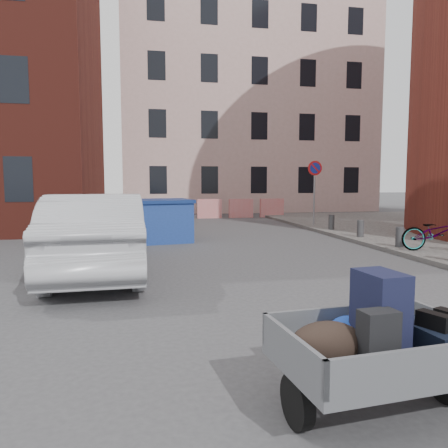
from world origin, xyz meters
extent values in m
plane|color=#38383A|center=(0.00, 0.00, 0.00)|extent=(120.00, 120.00, 0.00)
cube|color=#C09D94|center=(6.00, 22.00, 7.00)|extent=(16.00, 8.00, 14.00)
cylinder|color=gray|center=(6.00, 9.50, 1.42)|extent=(0.07, 0.07, 2.60)
cylinder|color=red|center=(6.00, 9.48, 2.47)|extent=(0.60, 0.03, 0.60)
cylinder|color=navy|center=(6.00, 9.46, 2.47)|extent=(0.44, 0.03, 0.44)
cylinder|color=#3A3A3D|center=(6.00, 3.40, 0.40)|extent=(0.22, 0.22, 0.55)
cylinder|color=#3A3A3D|center=(6.00, 5.60, 0.40)|extent=(0.22, 0.22, 0.55)
cylinder|color=#3A3A3D|center=(6.00, 7.80, 0.40)|extent=(0.22, 0.22, 0.55)
cube|color=red|center=(2.50, 15.00, 0.50)|extent=(1.30, 0.18, 1.00)
cube|color=red|center=(4.20, 15.00, 0.50)|extent=(1.30, 0.18, 1.00)
cube|color=red|center=(5.90, 15.00, 0.50)|extent=(1.30, 0.18, 1.00)
cylinder|color=black|center=(0.09, -4.38, 0.22)|extent=(0.14, 0.45, 0.44)
cylinder|color=black|center=(1.52, -4.24, 0.22)|extent=(0.14, 0.45, 0.44)
cube|color=slate|center=(0.80, -4.31, 0.46)|extent=(1.70, 1.25, 0.08)
cube|color=slate|center=(0.03, -4.38, 0.64)|extent=(0.14, 1.10, 0.28)
cube|color=slate|center=(0.75, -3.78, 0.64)|extent=(1.60, 0.19, 0.28)
cube|color=slate|center=(0.86, -4.83, 0.64)|extent=(1.60, 0.19, 0.28)
cube|color=slate|center=(0.72, -3.41, 0.40)|extent=(0.15, 0.70, 0.06)
cube|color=#181B39|center=(0.85, -4.25, 0.85)|extent=(0.34, 0.48, 0.70)
cube|color=black|center=(1.31, -4.36, 0.62)|extent=(0.46, 0.64, 0.25)
ellipsoid|color=black|center=(0.31, -4.40, 0.68)|extent=(0.63, 0.42, 0.36)
cube|color=black|center=(0.65, -4.57, 0.74)|extent=(0.30, 0.21, 0.48)
ellipsoid|color=#173EAF|center=(0.72, -3.96, 0.62)|extent=(0.39, 0.33, 0.24)
cube|color=black|center=(1.24, -4.42, 0.81)|extent=(0.20, 0.29, 0.13)
cube|color=navy|center=(-1.11, 6.50, 0.63)|extent=(3.35, 2.05, 1.26)
cube|color=navy|center=(-1.11, 6.50, 1.31)|extent=(3.47, 2.17, 0.10)
imported|color=#A9ABB1|center=(-1.99, 1.78, 0.84)|extent=(2.01, 5.19, 1.69)
imported|color=black|center=(6.55, 2.58, 0.60)|extent=(1.94, 1.06, 0.96)
camera|label=1|loc=(-1.10, -7.48, 1.95)|focal=35.00mm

